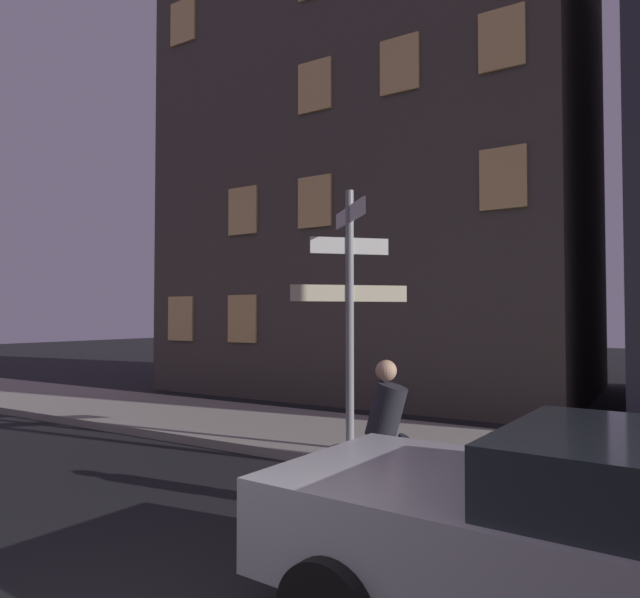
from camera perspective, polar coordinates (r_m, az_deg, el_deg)
name	(u,v)px	position (r m, az deg, el deg)	size (l,w,h in m)	color
sidewalk_kerb	(453,450)	(8.97, 13.16, -14.50)	(40.00, 3.20, 0.14)	gray
signpost	(350,295)	(8.32, 2.99, 0.40)	(1.27, 1.27, 3.76)	gray
cyclist	(391,445)	(6.02, 7.11, -14.28)	(1.81, 0.38, 1.61)	black
building_left_block	(385,56)	(18.24, 6.47, 23.02)	(10.78, 7.66, 19.39)	#4C443D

